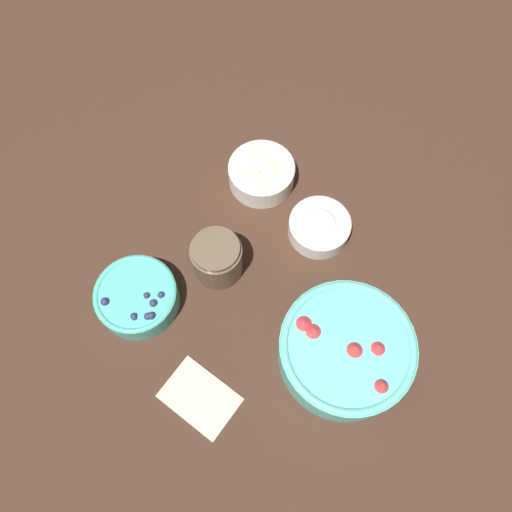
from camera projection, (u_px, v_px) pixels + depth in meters
ground_plane at (286, 310)px, 0.95m from camera, size 4.00×4.00×0.00m
bowl_strawberries at (346, 349)px, 0.87m from camera, size 0.24×0.24×0.10m
bowl_blueberries at (137, 297)px, 0.93m from camera, size 0.15×0.15×0.06m
bowl_bananas at (262, 173)px, 1.04m from camera, size 0.14×0.14×0.06m
bowl_cream at (319, 226)px, 0.99m from camera, size 0.12×0.12×0.05m
jar_chocolate at (217, 259)px, 0.95m from camera, size 0.10×0.10×0.09m
napkin at (200, 397)px, 0.88m from camera, size 0.14×0.10×0.01m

